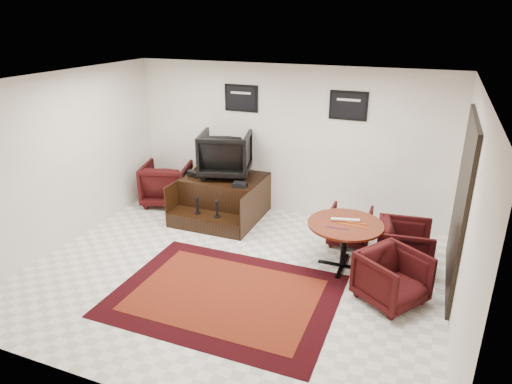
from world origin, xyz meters
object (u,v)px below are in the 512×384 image
shine_podium (223,198)px  table_chair_back (350,224)px  meeting_table (345,229)px  table_chair_window (405,244)px  table_chair_corner (392,276)px  armchair_side (167,181)px  shine_chair (226,152)px

shine_podium → table_chair_back: 2.47m
meeting_table → table_chair_window: 0.94m
table_chair_window → shine_podium: bearing=71.1°
table_chair_back → table_chair_corner: bearing=117.6°
armchair_side → table_chair_window: bearing=153.3°
armchair_side → shine_chair: bearing=164.5°
armchair_side → table_chair_window: (4.69, -0.89, -0.07)m
shine_chair → armchair_side: shine_chair is taller
shine_chair → table_chair_window: shine_chair is taller
table_chair_corner → armchair_side: bearing=102.7°
shine_podium → table_chair_corner: 3.72m
meeting_table → table_chair_back: bearing=94.3°
table_chair_window → table_chair_corner: size_ratio=1.02×
table_chair_corner → shine_chair: bearing=95.1°
armchair_side → table_chair_back: (3.77, -0.38, -0.12)m
shine_podium → shine_chair: 0.89m
table_chair_corner → meeting_table: bearing=84.4°
shine_chair → table_chair_corner: bearing=135.4°
shine_chair → armchair_side: size_ratio=1.00×
armchair_side → table_chair_window: armchair_side is taller
shine_podium → armchair_side: armchair_side is taller
table_chair_corner → table_chair_back: bearing=64.2°
armchair_side → meeting_table: bearing=146.6°
meeting_table → armchair_side: bearing=162.5°
armchair_side → table_chair_corner: 4.97m
meeting_table → table_chair_corner: 1.05m
meeting_table → shine_podium: bearing=157.0°
armchair_side → table_chair_back: bearing=158.3°
meeting_table → table_chair_window: bearing=20.3°
table_chair_back → table_chair_corner: 1.71m
meeting_table → table_chair_window: size_ratio=1.40×
armchair_side → table_chair_corner: armchair_side is taller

